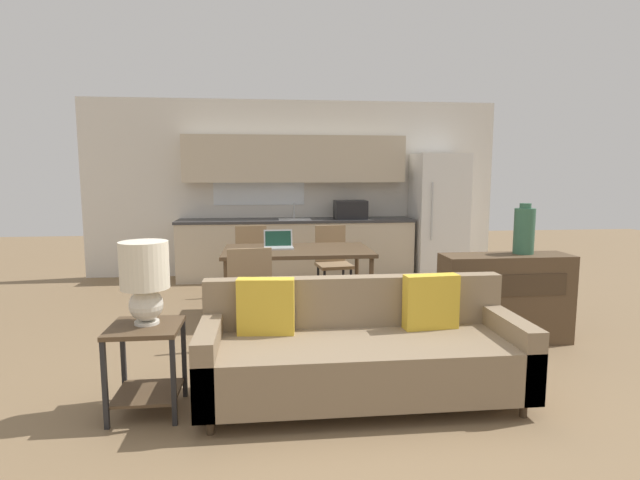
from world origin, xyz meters
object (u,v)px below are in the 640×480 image
at_px(side_table, 146,354).
at_px(credenza, 505,298).
at_px(dining_chair_near_left, 249,291).
at_px(laptop, 278,244).
at_px(vase, 524,230).
at_px(dining_table, 297,254).
at_px(dining_chair_far_right, 333,259).
at_px(dining_chair_far_left, 252,259).
at_px(refrigerator, 438,215).
at_px(couch, 360,351).
at_px(table_lamp, 145,276).

height_order(side_table, credenza, credenza).
relative_size(side_table, dining_chair_near_left, 0.65).
bearing_deg(dining_chair_near_left, laptop, -115.11).
bearing_deg(vase, dining_chair_near_left, 176.38).
bearing_deg(laptop, vase, -27.64).
bearing_deg(dining_table, credenza, -29.31).
bearing_deg(side_table, dining_table, 62.22).
xyz_separation_m(dining_table, dining_chair_far_right, (0.51, 0.82, -0.20)).
bearing_deg(dining_chair_far_right, dining_chair_far_left, 169.48).
height_order(vase, dining_chair_far_right, vase).
relative_size(dining_chair_far_right, laptop, 2.80).
xyz_separation_m(vase, dining_chair_near_left, (-2.58, 0.16, -0.55)).
xyz_separation_m(refrigerator, dining_chair_far_right, (-1.80, -1.19, -0.44)).
bearing_deg(dining_chair_far_left, dining_chair_far_right, -8.14).
xyz_separation_m(side_table, dining_chair_far_left, (0.62, 3.04, 0.10)).
bearing_deg(dining_chair_far_right, dining_chair_near_left, -128.60).
bearing_deg(vase, credenza, -165.18).
height_order(dining_table, side_table, dining_table).
bearing_deg(dining_table, dining_chair_near_left, -120.77).
bearing_deg(dining_table, side_table, -117.78).
xyz_separation_m(couch, laptop, (-0.51, 2.20, 0.47)).
bearing_deg(dining_table, couch, -81.61).
height_order(couch, laptop, laptop).
distance_m(credenza, dining_chair_far_right, 2.34).
xyz_separation_m(vase, laptop, (-2.28, 1.11, -0.25)).
distance_m(dining_table, side_table, 2.46).
xyz_separation_m(couch, dining_chair_far_right, (0.20, 2.92, 0.16)).
xyz_separation_m(table_lamp, dining_chair_near_left, (0.63, 1.28, -0.42)).
height_order(refrigerator, credenza, refrigerator).
relative_size(dining_table, laptop, 4.93).
bearing_deg(laptop, table_lamp, -114.38).
relative_size(table_lamp, dining_chair_far_right, 0.60).
distance_m(refrigerator, credenza, 3.14).
xyz_separation_m(couch, side_table, (-1.45, -0.06, 0.06)).
relative_size(side_table, table_lamp, 1.09).
bearing_deg(couch, dining_chair_near_left, 123.14).
distance_m(dining_chair_near_left, dining_chair_far_left, 1.73).
xyz_separation_m(dining_table, vase, (2.07, -1.01, 0.36)).
distance_m(vase, laptop, 2.54).
relative_size(refrigerator, dining_chair_far_right, 2.05).
xyz_separation_m(credenza, dining_chair_near_left, (-2.40, 0.21, 0.08)).
relative_size(table_lamp, dining_chair_near_left, 0.60).
distance_m(credenza, vase, 0.66).
relative_size(side_table, credenza, 0.49).
bearing_deg(vase, side_table, -160.34).
height_order(dining_table, dining_chair_far_right, dining_chair_far_right).
bearing_deg(table_lamp, credenza, 19.42).
xyz_separation_m(couch, dining_chair_near_left, (-0.82, 1.25, 0.16)).
relative_size(refrigerator, side_table, 3.15).
relative_size(side_table, dining_chair_far_left, 0.65).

